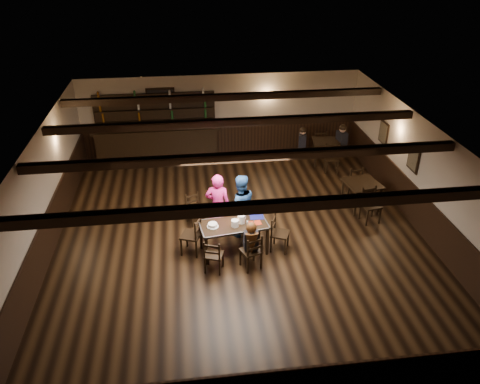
{
  "coord_description": "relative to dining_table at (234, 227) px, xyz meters",
  "views": [
    {
      "loc": [
        -1.24,
        -9.56,
        6.57
      ],
      "look_at": [
        0.02,
        0.2,
        1.12
      ],
      "focal_mm": 35.0,
      "sensor_mm": 36.0,
      "label": 1
    }
  ],
  "objects": [
    {
      "name": "back_table_a",
      "position": [
        3.64,
        1.56,
        -0.01
      ],
      "size": [
        1.02,
        1.02,
        0.75
      ],
      "color": "black",
      "rests_on": "ground"
    },
    {
      "name": "menu_blue",
      "position": [
        0.57,
        0.23,
        0.09
      ],
      "size": [
        0.34,
        0.24,
        0.0
      ],
      "primitive_type": "cube",
      "rotation": [
        0.0,
        0.0,
        -0.05
      ],
      "color": "#101353",
      "rests_on": "dining_table"
    },
    {
      "name": "bg_patron_right",
      "position": [
        4.01,
        4.47,
        0.21
      ],
      "size": [
        0.29,
        0.42,
        0.82
      ],
      "color": "black",
      "rests_on": "ground"
    },
    {
      "name": "plate_stack_b",
      "position": [
        0.18,
        0.03,
        0.18
      ],
      "size": [
        0.17,
        0.17,
        0.2
      ],
      "primitive_type": "cylinder",
      "color": "white",
      "rests_on": "dining_table"
    },
    {
      "name": "seated_person",
      "position": [
        0.31,
        -0.67,
        0.13
      ],
      "size": [
        0.31,
        0.46,
        0.75
      ],
      "color": "black",
      "rests_on": "ground"
    },
    {
      "name": "chair_far_pushed",
      "position": [
        -0.87,
        1.41,
        -0.2
      ],
      "size": [
        0.49,
        0.48,
        0.8
      ],
      "color": "black",
      "rests_on": "ground"
    },
    {
      "name": "cake",
      "position": [
        -0.48,
        -0.05,
        0.12
      ],
      "size": [
        0.27,
        0.27,
        0.09
      ],
      "color": "white",
      "rests_on": "dining_table"
    },
    {
      "name": "chair_end_right",
      "position": [
        1.01,
        -0.04,
        -0.15
      ],
      "size": [
        0.52,
        0.53,
        0.88
      ],
      "color": "black",
      "rests_on": "ground"
    },
    {
      "name": "tea_light",
      "position": [
        0.05,
        0.08,
        0.11
      ],
      "size": [
        0.06,
        0.06,
        0.06
      ],
      "color": "#A5A8AD",
      "rests_on": "dining_table"
    },
    {
      "name": "chair_near_left",
      "position": [
        -0.54,
        -0.72,
        -0.18
      ],
      "size": [
        0.49,
        0.47,
        0.83
      ],
      "color": "black",
      "rests_on": "ground"
    },
    {
      "name": "back_table_b",
      "position": [
        3.51,
        4.46,
        -0.02
      ],
      "size": [
        0.96,
        0.96,
        0.75
      ],
      "color": "black",
      "rests_on": "ground"
    },
    {
      "name": "dining_table",
      "position": [
        0.0,
        0.0,
        0.0
      ],
      "size": [
        1.63,
        0.97,
        0.75
      ],
      "color": "black",
      "rests_on": "ground"
    },
    {
      "name": "plate_stack_a",
      "position": [
        0.02,
        -0.09,
        0.16
      ],
      "size": [
        0.17,
        0.17,
        0.16
      ],
      "primitive_type": "cylinder",
      "color": "white",
      "rests_on": "dining_table"
    },
    {
      "name": "pepper_shaker",
      "position": [
        0.45,
        -0.05,
        0.12
      ],
      "size": [
        0.03,
        0.03,
        0.08
      ],
      "primitive_type": "cylinder",
      "color": "#A5A8AD",
      "rests_on": "dining_table"
    },
    {
      "name": "bar_counter",
      "position": [
        -1.87,
        5.34,
        0.06
      ],
      "size": [
        4.01,
        0.7,
        2.2
      ],
      "color": "black",
      "rests_on": "ground"
    },
    {
      "name": "menu_red",
      "position": [
        0.49,
        -0.02,
        0.09
      ],
      "size": [
        0.31,
        0.23,
        0.0
      ],
      "primitive_type": "cube",
      "rotation": [
        0.0,
        0.0,
        0.12
      ],
      "color": "maroon",
      "rests_on": "dining_table"
    },
    {
      "name": "salt_shaker",
      "position": [
        0.31,
        -0.06,
        0.13
      ],
      "size": [
        0.04,
        0.04,
        0.09
      ],
      "primitive_type": "cylinder",
      "color": "silver",
      "rests_on": "dining_table"
    },
    {
      "name": "drink_glass",
      "position": [
        0.28,
        0.2,
        0.14
      ],
      "size": [
        0.08,
        0.08,
        0.12
      ],
      "primitive_type": "cylinder",
      "color": "silver",
      "rests_on": "dining_table"
    },
    {
      "name": "man_blue",
      "position": [
        0.24,
        0.69,
        0.14
      ],
      "size": [
        0.84,
        0.68,
        1.62
      ],
      "primitive_type": "imported",
      "rotation": [
        0.0,
        0.0,
        3.23
      ],
      "color": "navy",
      "rests_on": "ground"
    },
    {
      "name": "room_shell",
      "position": [
        0.25,
        0.66,
        1.08
      ],
      "size": [
        9.02,
        10.02,
        2.71
      ],
      "color": "#BDB09C",
      "rests_on": "ground"
    },
    {
      "name": "bg_patron_left",
      "position": [
        2.73,
        4.53,
        0.18
      ],
      "size": [
        0.3,
        0.41,
        0.76
      ],
      "color": "black",
      "rests_on": "ground"
    },
    {
      "name": "chair_near_right",
      "position": [
        0.33,
        -0.72,
        -0.16
      ],
      "size": [
        0.52,
        0.51,
        0.88
      ],
      "color": "black",
      "rests_on": "ground"
    },
    {
      "name": "chair_end_left",
      "position": [
        -0.9,
        0.04,
        -0.11
      ],
      "size": [
        0.56,
        0.57,
        0.96
      ],
      "color": "black",
      "rests_on": "ground"
    },
    {
      "name": "ground",
      "position": [
        0.24,
        0.62,
        -0.67
      ],
      "size": [
        10.0,
        10.0,
        0.0
      ],
      "primitive_type": "plane",
      "color": "black",
      "rests_on": "ground"
    },
    {
      "name": "woman_pink",
      "position": [
        -0.3,
        0.75,
        0.16
      ],
      "size": [
        0.67,
        0.51,
        1.65
      ],
      "primitive_type": "imported",
      "rotation": [
        0.0,
        0.0,
        2.94
      ],
      "color": "#EF279F",
      "rests_on": "ground"
    }
  ]
}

